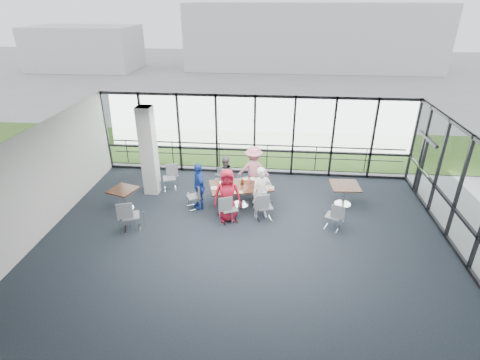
# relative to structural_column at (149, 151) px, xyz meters

# --- Properties ---
(floor) EXTENTS (12.00, 10.00, 0.02)m
(floor) POSITION_rel_structural_column_xyz_m (3.60, -3.00, -1.61)
(floor) COLOR #1C222B
(floor) RESTS_ON ground
(ceiling) EXTENTS (12.00, 10.00, 0.04)m
(ceiling) POSITION_rel_structural_column_xyz_m (3.60, -3.00, 1.60)
(ceiling) COLOR white
(ceiling) RESTS_ON ground
(wall_left) EXTENTS (0.10, 10.00, 3.20)m
(wall_left) POSITION_rel_structural_column_xyz_m (-2.40, -3.00, 0.00)
(wall_left) COLOR silver
(wall_left) RESTS_ON ground
(wall_front) EXTENTS (12.00, 0.10, 3.20)m
(wall_front) POSITION_rel_structural_column_xyz_m (3.60, -8.00, 0.00)
(wall_front) COLOR silver
(wall_front) RESTS_ON ground
(curtain_wall_back) EXTENTS (12.00, 0.10, 3.20)m
(curtain_wall_back) POSITION_rel_structural_column_xyz_m (3.60, 2.00, 0.00)
(curtain_wall_back) COLOR white
(curtain_wall_back) RESTS_ON ground
(curtain_wall_right) EXTENTS (0.10, 10.00, 3.20)m
(curtain_wall_right) POSITION_rel_structural_column_xyz_m (9.60, -3.00, 0.00)
(curtain_wall_right) COLOR white
(curtain_wall_right) RESTS_ON ground
(exit_door) EXTENTS (0.12, 1.60, 2.10)m
(exit_door) POSITION_rel_structural_column_xyz_m (9.60, 0.75, -0.55)
(exit_door) COLOR black
(exit_door) RESTS_ON ground
(structural_column) EXTENTS (0.50, 0.50, 3.20)m
(structural_column) POSITION_rel_structural_column_xyz_m (0.00, 0.00, 0.00)
(structural_column) COLOR silver
(structural_column) RESTS_ON ground
(apron) EXTENTS (80.00, 70.00, 0.02)m
(apron) POSITION_rel_structural_column_xyz_m (3.60, 7.00, -1.62)
(apron) COLOR gray
(apron) RESTS_ON ground
(grass_strip) EXTENTS (80.00, 5.00, 0.01)m
(grass_strip) POSITION_rel_structural_column_xyz_m (3.60, 5.00, -1.59)
(grass_strip) COLOR #33531C
(grass_strip) RESTS_ON ground
(hangar_main) EXTENTS (24.00, 10.00, 6.00)m
(hangar_main) POSITION_rel_structural_column_xyz_m (7.60, 29.00, 1.40)
(hangar_main) COLOR #B9BCBF
(hangar_main) RESTS_ON ground
(hangar_aux) EXTENTS (10.00, 6.00, 4.00)m
(hangar_aux) POSITION_rel_structural_column_xyz_m (-14.40, 25.00, 0.40)
(hangar_aux) COLOR #B9BCBF
(hangar_aux) RESTS_ON ground
(guard_rail) EXTENTS (12.00, 0.06, 0.06)m
(guard_rail) POSITION_rel_structural_column_xyz_m (3.60, 2.60, -1.10)
(guard_rail) COLOR #2D2D33
(guard_rail) RESTS_ON ground
(main_table) EXTENTS (2.28, 1.64, 0.75)m
(main_table) POSITION_rel_structural_column_xyz_m (3.31, -0.66, -0.96)
(main_table) COLOR #321A10
(main_table) RESTS_ON ground
(side_table_left) EXTENTS (1.01, 1.01, 0.75)m
(side_table_left) POSITION_rel_structural_column_xyz_m (-0.56, -1.32, -0.98)
(side_table_left) COLOR #321A10
(side_table_left) RESTS_ON ground
(side_table_right) EXTENTS (1.01, 1.01, 0.75)m
(side_table_right) POSITION_rel_structural_column_xyz_m (6.82, -0.30, -0.95)
(side_table_right) COLOR #321A10
(side_table_right) RESTS_ON ground
(diner_near_left) EXTENTS (0.93, 0.69, 1.75)m
(diner_near_left) POSITION_rel_structural_column_xyz_m (2.97, -1.63, -0.72)
(diner_near_left) COLOR #AE132A
(diner_near_left) RESTS_ON ground
(diner_near_right) EXTENTS (0.74, 0.63, 1.73)m
(diner_near_right) POSITION_rel_structural_column_xyz_m (4.04, -1.36, -0.73)
(diner_near_right) COLOR white
(diner_near_right) RESTS_ON ground
(diner_far_left) EXTENTS (0.83, 0.67, 1.49)m
(diner_far_left) POSITION_rel_structural_column_xyz_m (2.67, 0.07, -0.86)
(diner_far_left) COLOR slate
(diner_far_left) RESTS_ON ground
(diner_far_right) EXTENTS (1.18, 0.66, 1.78)m
(diner_far_right) POSITION_rel_structural_column_xyz_m (3.68, 0.33, -0.71)
(diner_far_right) COLOR pink
(diner_far_right) RESTS_ON ground
(diner_end) EXTENTS (0.87, 1.08, 1.62)m
(diner_end) POSITION_rel_structural_column_xyz_m (1.94, -0.95, -0.79)
(diner_end) COLOR #2041A6
(diner_end) RESTS_ON ground
(chair_main_nl) EXTENTS (0.61, 0.61, 0.94)m
(chair_main_nl) POSITION_rel_structural_column_xyz_m (3.04, -1.76, -1.13)
(chair_main_nl) COLOR gray
(chair_main_nl) RESTS_ON ground
(chair_main_nr) EXTENTS (0.58, 0.58, 0.95)m
(chair_main_nr) POSITION_rel_structural_column_xyz_m (4.14, -1.52, -1.12)
(chair_main_nr) COLOR gray
(chair_main_nr) RESTS_ON ground
(chair_main_fl) EXTENTS (0.53, 0.53, 0.90)m
(chair_main_fl) POSITION_rel_structural_column_xyz_m (2.51, 0.21, -1.15)
(chair_main_fl) COLOR gray
(chair_main_fl) RESTS_ON ground
(chair_main_fr) EXTENTS (0.62, 0.62, 0.94)m
(chair_main_fr) POSITION_rel_structural_column_xyz_m (3.57, 0.41, -1.13)
(chair_main_fr) COLOR gray
(chair_main_fr) RESTS_ON ground
(chair_main_end) EXTENTS (0.57, 0.57, 0.86)m
(chair_main_end) POSITION_rel_structural_column_xyz_m (1.75, -1.00, -1.17)
(chair_main_end) COLOR gray
(chair_main_end) RESTS_ON ground
(chair_spare_la) EXTENTS (0.63, 0.63, 1.00)m
(chair_spare_la) POSITION_rel_structural_column_xyz_m (0.13, -2.51, -1.10)
(chair_spare_la) COLOR gray
(chair_spare_la) RESTS_ON ground
(chair_spare_lb) EXTENTS (0.57, 0.57, 0.93)m
(chair_spare_lb) POSITION_rel_structural_column_xyz_m (0.58, 0.24, -1.14)
(chair_spare_lb) COLOR gray
(chair_spare_lb) RESTS_ON ground
(chair_spare_r) EXTENTS (0.57, 0.57, 0.89)m
(chair_spare_r) POSITION_rel_structural_column_xyz_m (6.27, -1.84, -1.16)
(chair_spare_r) COLOR gray
(chair_spare_r) RESTS_ON ground
(plate_nl) EXTENTS (0.24, 0.24, 0.01)m
(plate_nl) POSITION_rel_structural_column_xyz_m (2.82, -1.18, -0.84)
(plate_nl) COLOR white
(plate_nl) RESTS_ON main_table
(plate_nr) EXTENTS (0.25, 0.25, 0.01)m
(plate_nr) POSITION_rel_structural_column_xyz_m (3.97, -0.81, -0.84)
(plate_nr) COLOR white
(plate_nr) RESTS_ON main_table
(plate_fl) EXTENTS (0.26, 0.26, 0.01)m
(plate_fl) POSITION_rel_structural_column_xyz_m (2.67, -0.51, -0.84)
(plate_fl) COLOR white
(plate_fl) RESTS_ON main_table
(plate_fr) EXTENTS (0.24, 0.24, 0.01)m
(plate_fr) POSITION_rel_structural_column_xyz_m (3.69, -0.13, -0.84)
(plate_fr) COLOR white
(plate_fr) RESTS_ON main_table
(plate_end) EXTENTS (0.26, 0.26, 0.01)m
(plate_end) POSITION_rel_structural_column_xyz_m (2.46, -0.96, -0.84)
(plate_end) COLOR white
(plate_end) RESTS_ON main_table
(tumbler_a) EXTENTS (0.06, 0.06, 0.13)m
(tumbler_a) POSITION_rel_structural_column_xyz_m (3.18, -0.95, -0.79)
(tumbler_a) COLOR white
(tumbler_a) RESTS_ON main_table
(tumbler_b) EXTENTS (0.07, 0.07, 0.13)m
(tumbler_b) POSITION_rel_structural_column_xyz_m (3.66, -0.78, -0.78)
(tumbler_b) COLOR white
(tumbler_b) RESTS_ON main_table
(tumbler_c) EXTENTS (0.07, 0.07, 0.14)m
(tumbler_c) POSITION_rel_structural_column_xyz_m (3.30, -0.36, -0.78)
(tumbler_c) COLOR white
(tumbler_c) RESTS_ON main_table
(tumbler_d) EXTENTS (0.07, 0.07, 0.14)m
(tumbler_d) POSITION_rel_structural_column_xyz_m (2.70, -1.01, -0.78)
(tumbler_d) COLOR white
(tumbler_d) RESTS_ON main_table
(menu_a) EXTENTS (0.31, 0.24, 0.00)m
(menu_a) POSITION_rel_structural_column_xyz_m (3.27, -1.16, -0.85)
(menu_a) COLOR silver
(menu_a) RESTS_ON main_table
(menu_b) EXTENTS (0.32, 0.23, 0.00)m
(menu_b) POSITION_rel_structural_column_xyz_m (4.26, -0.72, -0.85)
(menu_b) COLOR silver
(menu_b) RESTS_ON main_table
(menu_c) EXTENTS (0.34, 0.28, 0.00)m
(menu_c) POSITION_rel_structural_column_xyz_m (3.38, -0.17, -0.85)
(menu_c) COLOR silver
(menu_c) RESTS_ON main_table
(condiment_caddy) EXTENTS (0.10, 0.07, 0.04)m
(condiment_caddy) POSITION_rel_structural_column_xyz_m (3.35, -0.56, -0.83)
(condiment_caddy) COLOR black
(condiment_caddy) RESTS_ON main_table
(ketchup_bottle) EXTENTS (0.06, 0.06, 0.18)m
(ketchup_bottle) POSITION_rel_structural_column_xyz_m (3.36, -0.56, -0.76)
(ketchup_bottle) COLOR #A31005
(ketchup_bottle) RESTS_ON main_table
(green_bottle) EXTENTS (0.05, 0.05, 0.20)m
(green_bottle) POSITION_rel_structural_column_xyz_m (3.33, -0.55, -0.75)
(green_bottle) COLOR #236F27
(green_bottle) RESTS_ON main_table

